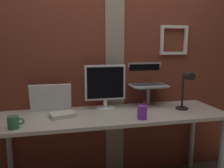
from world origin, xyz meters
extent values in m
cube|color=brown|center=(0.00, 0.38, 1.15)|extent=(3.29, 0.12, 2.30)
cube|color=gray|center=(0.07, 0.31, 1.15)|extent=(0.19, 0.01, 2.30)
cube|color=white|center=(0.69, 0.30, 1.54)|extent=(0.30, 0.03, 0.03)
cube|color=white|center=(0.69, 0.30, 1.28)|extent=(0.30, 0.03, 0.03)
cube|color=white|center=(0.56, 0.30, 1.41)|extent=(0.03, 0.03, 0.24)
cube|color=white|center=(0.83, 0.30, 1.41)|extent=(0.03, 0.03, 0.24)
cube|color=beige|center=(0.00, 0.01, 0.74)|extent=(2.01, 0.60, 0.03)
cylinder|color=#B2B2B7|center=(0.94, -0.23, 0.36)|extent=(0.05, 0.05, 0.73)
cylinder|color=#B2B2B7|center=(-0.94, 0.26, 0.36)|extent=(0.05, 0.05, 0.73)
cylinder|color=#B2B2B7|center=(0.94, 0.26, 0.36)|extent=(0.05, 0.05, 0.73)
cylinder|color=white|center=(-0.05, 0.20, 0.76)|extent=(0.18, 0.18, 0.01)
cylinder|color=white|center=(-0.05, 0.20, 0.81)|extent=(0.04, 0.04, 0.08)
cube|color=white|center=(-0.05, 0.20, 1.01)|extent=(0.38, 0.04, 0.33)
cube|color=black|center=(-0.05, 0.18, 1.01)|extent=(0.35, 0.00, 0.29)
cylinder|color=gray|center=(0.39, 0.20, 0.76)|extent=(0.14, 0.14, 0.01)
cylinder|color=gray|center=(0.39, 0.20, 0.86)|extent=(0.03, 0.03, 0.18)
cube|color=gray|center=(0.39, 0.20, 0.95)|extent=(0.28, 0.22, 0.01)
cube|color=#ADB2B7|center=(0.39, 0.20, 0.96)|extent=(0.35, 0.23, 0.01)
cube|color=#2D2D30|center=(0.39, 0.21, 0.97)|extent=(0.31, 0.14, 0.00)
cube|color=#ADB2B7|center=(0.39, 0.33, 1.08)|extent=(0.35, 0.03, 0.21)
cube|color=black|center=(0.39, 0.32, 1.08)|extent=(0.32, 0.02, 0.18)
cube|color=white|center=(-0.55, 0.22, 0.88)|extent=(0.37, 0.07, 0.25)
cylinder|color=black|center=(0.66, 0.01, 0.77)|extent=(0.12, 0.12, 0.02)
cylinder|color=black|center=(0.66, 0.01, 0.94)|extent=(0.02, 0.02, 0.33)
cylinder|color=black|center=(0.66, -0.08, 1.09)|extent=(0.07, 0.11, 0.07)
cylinder|color=purple|center=(0.19, -0.19, 0.81)|extent=(0.08, 0.08, 0.11)
cylinder|color=blue|center=(0.20, -0.19, 0.84)|extent=(0.01, 0.03, 0.15)
cylinder|color=red|center=(0.20, -0.20, 0.84)|extent=(0.02, 0.02, 0.15)
cylinder|color=#33724C|center=(-0.81, -0.19, 0.80)|extent=(0.08, 0.08, 0.09)
torus|color=#33724C|center=(-0.76, -0.19, 0.81)|extent=(0.05, 0.01, 0.05)
cube|color=silver|center=(-0.45, 0.01, 0.77)|extent=(0.23, 0.19, 0.03)
camera|label=1|loc=(-0.47, -1.95, 1.37)|focal=37.68mm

